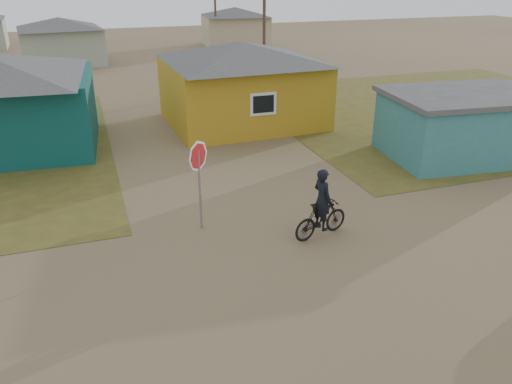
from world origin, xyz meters
TOP-DOWN VIEW (x-y plane):
  - ground at (0.00, 0.00)m, footprint 120.00×120.00m
  - grass_ne at (14.00, 13.00)m, footprint 20.00×18.00m
  - house_yellow at (2.50, 14.00)m, footprint 7.72×6.76m
  - shed_turquoise at (9.50, 6.50)m, footprint 6.71×4.93m
  - house_pale_west at (-6.00, 34.00)m, footprint 7.04×6.15m
  - house_beige_east at (10.00, 40.00)m, footprint 6.95×6.05m
  - utility_pole_near at (6.50, 22.00)m, footprint 1.40×0.20m
  - utility_pole_far at (7.50, 38.00)m, footprint 1.40×0.20m
  - stop_sign at (-1.99, 3.80)m, footprint 0.84×0.36m
  - cyclist at (1.12, 2.24)m, footprint 1.89×0.95m

SIDE VIEW (x-z plane):
  - ground at x=0.00m, z-range 0.00..0.00m
  - grass_ne at x=14.00m, z-range 0.00..0.01m
  - cyclist at x=1.12m, z-range -0.28..1.78m
  - shed_turquoise at x=9.50m, z-range 0.01..2.61m
  - house_pale_west at x=-6.00m, z-range 0.06..3.66m
  - house_beige_east at x=10.00m, z-range 0.06..3.66m
  - stop_sign at x=-1.99m, z-range 0.62..3.33m
  - house_yellow at x=2.50m, z-range 0.05..3.95m
  - utility_pole_near at x=6.50m, z-range 0.14..8.14m
  - utility_pole_far at x=7.50m, z-range 0.14..8.14m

